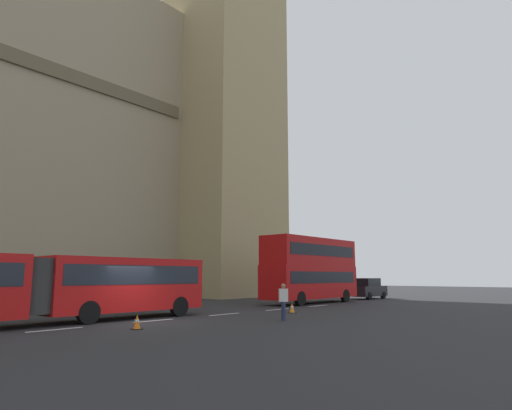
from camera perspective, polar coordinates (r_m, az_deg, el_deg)
ground_plane at (r=21.23m, az=-14.82°, el=-14.33°), size 160.00×160.00×0.00m
lane_centre_marking at (r=21.71m, az=-12.96°, el=-14.27°), size 29.80×0.16×0.01m
articulated_bus at (r=20.97m, az=-26.97°, el=-8.94°), size 16.92×2.54×2.90m
double_decker_bus at (r=34.69m, az=7.07°, el=-7.93°), size 9.60×2.54×4.90m
sedan_lead at (r=42.26m, az=14.11°, el=-10.36°), size 4.40×1.86×1.85m
traffic_cone_west at (r=18.41m, az=-15.02°, el=-14.29°), size 0.36×0.36×0.58m
traffic_cone_middle at (r=25.61m, az=4.65°, el=-13.01°), size 0.36×0.36×0.58m
pedestrian_near_cones at (r=21.20m, az=3.54°, el=-12.14°), size 0.46×0.44×1.69m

